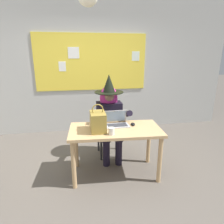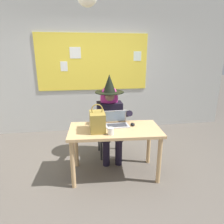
{
  "view_description": "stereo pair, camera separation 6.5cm",
  "coord_description": "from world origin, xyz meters",
  "px_view_note": "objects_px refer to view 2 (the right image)",
  "views": [
    {
      "loc": [
        -0.34,
        -2.54,
        1.76
      ],
      "look_at": [
        0.17,
        0.32,
        0.88
      ],
      "focal_mm": 31.74,
      "sensor_mm": 36.0,
      "label": 1
    },
    {
      "loc": [
        -0.27,
        -2.55,
        1.76
      ],
      "look_at": [
        0.17,
        0.32,
        0.88
      ],
      "focal_mm": 31.74,
      "sensor_mm": 36.0,
      "label": 2
    }
  ],
  "objects_px": {
    "laptop": "(116,122)",
    "person_costumed": "(110,113)",
    "handbag": "(97,121)",
    "desk_main": "(115,135)",
    "computer_mouse": "(133,124)",
    "chair_at_desk": "(109,127)",
    "coffee_mug": "(111,131)"
  },
  "relations": [
    {
      "from": "chair_at_desk",
      "to": "coffee_mug",
      "type": "relative_size",
      "value": 9.31
    },
    {
      "from": "chair_at_desk",
      "to": "laptop",
      "type": "relative_size",
      "value": 2.56
    },
    {
      "from": "laptop",
      "to": "desk_main",
      "type": "bearing_deg",
      "value": -109.36
    },
    {
      "from": "laptop",
      "to": "coffee_mug",
      "type": "distance_m",
      "value": 0.37
    },
    {
      "from": "chair_at_desk",
      "to": "person_costumed",
      "type": "bearing_deg",
      "value": -0.97
    },
    {
      "from": "handbag",
      "to": "coffee_mug",
      "type": "xyz_separation_m",
      "value": [
        0.16,
        -0.16,
        -0.09
      ]
    },
    {
      "from": "handbag",
      "to": "coffee_mug",
      "type": "relative_size",
      "value": 3.98
    },
    {
      "from": "laptop",
      "to": "handbag",
      "type": "xyz_separation_m",
      "value": [
        -0.29,
        -0.18,
        0.09
      ]
    },
    {
      "from": "computer_mouse",
      "to": "coffee_mug",
      "type": "xyz_separation_m",
      "value": [
        -0.37,
        -0.28,
        0.03
      ]
    },
    {
      "from": "handbag",
      "to": "laptop",
      "type": "bearing_deg",
      "value": 30.93
    },
    {
      "from": "chair_at_desk",
      "to": "desk_main",
      "type": "bearing_deg",
      "value": -2.17
    },
    {
      "from": "desk_main",
      "to": "laptop",
      "type": "bearing_deg",
      "value": 72.1
    },
    {
      "from": "chair_at_desk",
      "to": "computer_mouse",
      "type": "xyz_separation_m",
      "value": [
        0.27,
        -0.6,
        0.25
      ]
    },
    {
      "from": "computer_mouse",
      "to": "handbag",
      "type": "relative_size",
      "value": 0.28
    },
    {
      "from": "laptop",
      "to": "handbag",
      "type": "relative_size",
      "value": 0.91
    },
    {
      "from": "chair_at_desk",
      "to": "person_costumed",
      "type": "relative_size",
      "value": 0.62
    },
    {
      "from": "coffee_mug",
      "to": "chair_at_desk",
      "type": "bearing_deg",
      "value": 83.59
    },
    {
      "from": "desk_main",
      "to": "computer_mouse",
      "type": "height_order",
      "value": "computer_mouse"
    },
    {
      "from": "chair_at_desk",
      "to": "person_costumed",
      "type": "xyz_separation_m",
      "value": [
        0.0,
        -0.12,
        0.29
      ]
    },
    {
      "from": "person_costumed",
      "to": "computer_mouse",
      "type": "bearing_deg",
      "value": 30.55
    },
    {
      "from": "laptop",
      "to": "handbag",
      "type": "bearing_deg",
      "value": -150.53
    },
    {
      "from": "laptop",
      "to": "handbag",
      "type": "height_order",
      "value": "handbag"
    },
    {
      "from": "person_costumed",
      "to": "coffee_mug",
      "type": "xyz_separation_m",
      "value": [
        -0.1,
        -0.76,
        -0.0
      ]
    },
    {
      "from": "chair_at_desk",
      "to": "person_costumed",
      "type": "height_order",
      "value": "person_costumed"
    },
    {
      "from": "laptop",
      "to": "coffee_mug",
      "type": "height_order",
      "value": "laptop"
    },
    {
      "from": "person_costumed",
      "to": "computer_mouse",
      "type": "relative_size",
      "value": 13.66
    },
    {
      "from": "laptop",
      "to": "person_costumed",
      "type": "bearing_deg",
      "value": 93.49
    },
    {
      "from": "coffee_mug",
      "to": "person_costumed",
      "type": "bearing_deg",
      "value": 82.52
    },
    {
      "from": "laptop",
      "to": "computer_mouse",
      "type": "relative_size",
      "value": 3.32
    },
    {
      "from": "chair_at_desk",
      "to": "handbag",
      "type": "relative_size",
      "value": 2.34
    },
    {
      "from": "desk_main",
      "to": "laptop",
      "type": "distance_m",
      "value": 0.21
    },
    {
      "from": "chair_at_desk",
      "to": "coffee_mug",
      "type": "distance_m",
      "value": 0.93
    }
  ]
}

